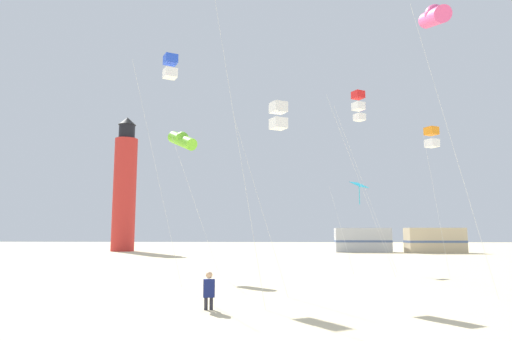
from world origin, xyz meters
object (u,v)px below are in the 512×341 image
Objects in this scene: kite_box_violet at (359,112)px; rv_van_tan at (435,240)px; kite_box_orange at (432,137)px; rv_van_silver at (363,240)px; kite_flyer_standing at (209,290)px; kite_diamond_cyan at (358,188)px; kite_box_white at (278,116)px; kite_tube_lime at (182,140)px; lighthouse_distant at (125,187)px; kite_box_scarlet at (358,101)px; kite_box_blue at (170,67)px; kite_tube_rainbow at (434,16)px.

kite_box_violet is 28.06m from rv_van_tan.
kite_box_orange is 29.56m from rv_van_silver.
kite_diamond_cyan is (6.90, 14.00, 4.39)m from kite_flyer_standing.
kite_box_white is at bearing -116.91° from kite_box_violet.
kite_diamond_cyan reaches higher than rv_van_tan.
kite_tube_lime reaches higher than rv_van_silver.
kite_diamond_cyan is 10.50m from kite_box_white.
kite_box_white is at bearing -62.20° from lighthouse_distant.
kite_box_white is 0.73× the size of kite_box_scarlet.
kite_box_violet reaches higher than kite_diamond_cyan.
kite_diamond_cyan is at bearing -120.32° from rv_van_tan.
kite_box_blue is 1.40× the size of kite_box_white.
kite_box_white is 1.18× the size of rv_van_tan.
rv_van_tan is at bearing -10.46° from rv_van_silver.
kite_flyer_standing is 0.22× the size of kite_diamond_cyan.
rv_van_silver is at bearing -115.99° from kite_flyer_standing.
rv_van_tan is (11.01, 34.56, -9.81)m from kite_tube_rainbow.
kite_box_scarlet is 1.62× the size of rv_van_tan.
rv_van_silver is at bearing 80.00° from kite_box_violet.
lighthouse_distant reaches higher than kite_box_blue.
kite_box_scarlet reaches higher than rv_van_silver.
kite_box_white is 41.31m from lighthouse_distant.
kite_box_orange is 40.73m from lighthouse_distant.
kite_box_violet reaches higher than kite_tube_lime.
kite_box_white is at bearing -141.57° from kite_box_orange.
rv_van_tan is at bearing 62.65° from kite_box_violet.
kite_tube_lime reaches higher than rv_van_tan.
lighthouse_distant reaches higher than kite_flyer_standing.
rv_van_silver and rv_van_tan have the same top height.
kite_tube_rainbow is 0.71× the size of lighthouse_distant.
kite_tube_lime is at bearing -133.93° from rv_van_tan.
kite_tube_lime is 0.78× the size of kite_box_violet.
kite_flyer_standing is 19.39m from kite_box_violet.
kite_diamond_cyan is 11.53m from kite_tube_rainbow.
kite_tube_rainbow reaches higher than rv_van_silver.
kite_tube_lime is 33.13m from rv_van_silver.
kite_tube_lime is 14.23m from kite_box_orange.
kite_box_orange is at bearing -30.64° from kite_diamond_cyan.
kite_tube_lime is 1.02× the size of kite_box_orange.
kite_tube_rainbow is 1.83× the size of rv_van_silver.
rv_van_silver is (9.72, 35.70, -5.80)m from kite_box_white.
kite_tube_lime reaches higher than kite_box_white.
kite_box_blue is 1.02× the size of kite_box_scarlet.
kite_flyer_standing is at bearing -67.50° from lighthouse_distant.
kite_tube_lime reaches higher than kite_flyer_standing.
kite_box_blue reaches higher than kite_flyer_standing.
kite_box_white is at bearing 175.49° from kite_tube_rainbow.
rv_van_tan is at bearing 72.33° from kite_tube_rainbow.
kite_tube_lime is at bearing -168.85° from kite_diamond_cyan.
kite_box_white is at bearing -121.27° from kite_box_scarlet.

